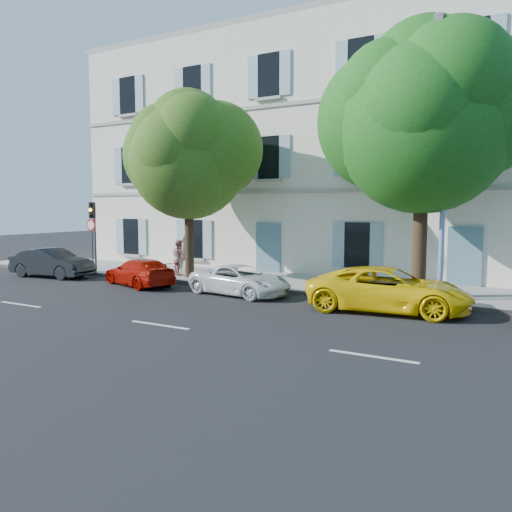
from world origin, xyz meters
The scene contains 15 objects.
ground centered at (0.00, 0.00, 0.00)m, with size 90.00×90.00×0.00m, color black.
sidewalk centered at (0.00, 4.45, 0.07)m, with size 36.00×4.50×0.15m, color #A09E96.
kerb centered at (0.00, 2.28, 0.08)m, with size 36.00×0.16×0.16m, color #9E998E.
building centered at (0.00, 10.20, 6.00)m, with size 28.00×7.00×12.00m, color silver.
car_dark_sedan centered at (-10.62, 0.97, 0.67)m, with size 1.42×4.08×1.34m, color black.
car_red_coupe centered at (-5.31, 1.03, 0.56)m, with size 1.58×3.89×1.13m, color #AC1104.
car_white_coupe centered at (-0.53, 1.22, 0.55)m, with size 1.83×3.98×1.11m, color white.
car_yellow_supercar centered at (5.07, 0.94, 0.70)m, with size 2.31×5.01×1.39m, color yellow.
tree_left centered at (-4.38, 3.25, 5.27)m, with size 5.13×5.13×7.95m.
tree_right centered at (5.54, 3.13, 5.94)m, with size 5.86×5.86×9.03m.
traffic_light centered at (-9.93, 2.90, 2.57)m, with size 0.30×0.38×3.35m.
road_sign centered at (-9.69, 2.56, 1.98)m, with size 0.59×0.09×2.54m.
street_lamp centered at (6.28, 2.76, 5.15)m, with size 0.36×1.89×8.83m.
pedestrian_a centered at (-5.28, 4.02, 1.05)m, with size 0.66×0.43×1.80m, color silver.
pedestrian_b centered at (-5.19, 3.56, 0.97)m, with size 0.79×0.62×1.63m, color tan.
Camera 1 is at (8.96, -14.56, 3.27)m, focal length 35.00 mm.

